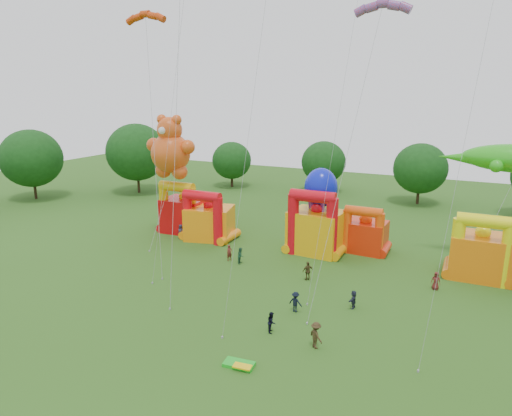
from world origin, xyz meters
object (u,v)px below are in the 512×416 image
at_px(bouncy_castle_0, 184,212).
at_px(spectator_0, 181,231).
at_px(bouncy_castle_2, 316,229).
at_px(octopus_kite, 324,208).
at_px(gecko_kite, 503,201).
at_px(spectator_4, 308,271).
at_px(teddy_bear_kite, 168,166).

distance_m(bouncy_castle_0, spectator_0, 3.19).
height_order(bouncy_castle_2, octopus_kite, octopus_kite).
xyz_separation_m(gecko_kite, spectator_0, (-34.08, -5.18, -6.23)).
bearing_deg(bouncy_castle_2, spectator_4, -76.56).
xyz_separation_m(bouncy_castle_0, spectator_4, (19.29, -7.85, -1.61)).
height_order(bouncy_castle_0, bouncy_castle_2, bouncy_castle_2).
distance_m(bouncy_castle_0, spectator_4, 20.89).
distance_m(teddy_bear_kite, spectator_0, 8.06).
height_order(bouncy_castle_0, octopus_kite, octopus_kite).
relative_size(octopus_kite, spectator_0, 5.37).
relative_size(gecko_kite, spectator_0, 7.93).
bearing_deg(gecko_kite, bouncy_castle_2, -170.67).
bearing_deg(spectator_4, gecko_kite, 169.58).
height_order(gecko_kite, spectator_4, gecko_kite).
distance_m(teddy_bear_kite, gecko_kite, 35.81).
bearing_deg(gecko_kite, spectator_4, -146.47).
bearing_deg(octopus_kite, spectator_4, -81.73).
bearing_deg(octopus_kite, teddy_bear_kite, -170.14).
height_order(bouncy_castle_2, gecko_kite, gecko_kite).
height_order(teddy_bear_kite, spectator_4, teddy_bear_kite).
relative_size(gecko_kite, spectator_4, 7.50).
relative_size(gecko_kite, octopus_kite, 1.48).
xyz_separation_m(bouncy_castle_0, spectator_0, (1.18, -2.45, -1.66)).
distance_m(bouncy_castle_0, bouncy_castle_2, 17.46).
xyz_separation_m(octopus_kite, spectator_4, (1.21, -8.35, -4.08)).
bearing_deg(spectator_4, bouncy_castle_2, -120.51).
bearing_deg(teddy_bear_kite, octopus_kite, 9.86).
bearing_deg(teddy_bear_kite, bouncy_castle_0, 87.72).
bearing_deg(bouncy_castle_0, teddy_bear_kite, -92.28).
distance_m(bouncy_castle_2, spectator_4, 8.08).
height_order(teddy_bear_kite, spectator_0, teddy_bear_kite).
xyz_separation_m(bouncy_castle_2, teddy_bear_kite, (-17.56, -2.47, 6.08)).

